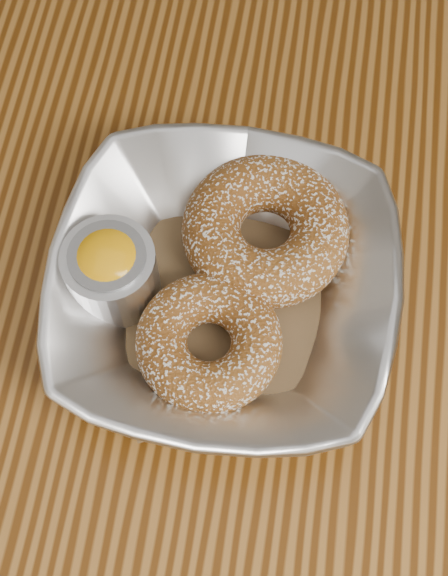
# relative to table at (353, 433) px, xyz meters

# --- Properties ---
(ground_plane) EXTENTS (4.00, 4.00, 0.00)m
(ground_plane) POSITION_rel_table_xyz_m (0.00, 0.00, -0.65)
(ground_plane) COLOR #565659
(ground_plane) RESTS_ON ground
(table) EXTENTS (1.20, 0.80, 0.75)m
(table) POSITION_rel_table_xyz_m (0.00, 0.00, 0.00)
(table) COLOR brown
(table) RESTS_ON ground_plane
(serving_bowl) EXTENTS (0.21, 0.21, 0.05)m
(serving_bowl) POSITION_rel_table_xyz_m (-0.10, 0.04, 0.12)
(serving_bowl) COLOR silver
(serving_bowl) RESTS_ON table
(parchment) EXTENTS (0.19, 0.19, 0.00)m
(parchment) POSITION_rel_table_xyz_m (-0.10, 0.04, 0.11)
(parchment) COLOR brown
(parchment) RESTS_ON table
(donut_back) EXTENTS (0.11, 0.11, 0.04)m
(donut_back) POSITION_rel_table_xyz_m (-0.08, 0.09, 0.13)
(donut_back) COLOR brown
(donut_back) RESTS_ON parchment
(donut_front) EXTENTS (0.11, 0.11, 0.03)m
(donut_front) POSITION_rel_table_xyz_m (-0.10, 0.01, 0.12)
(donut_front) COLOR brown
(donut_front) RESTS_ON parchment
(ramekin) EXTENTS (0.06, 0.06, 0.05)m
(ramekin) POSITION_rel_table_xyz_m (-0.17, 0.04, 0.13)
(ramekin) COLOR silver
(ramekin) RESTS_ON table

